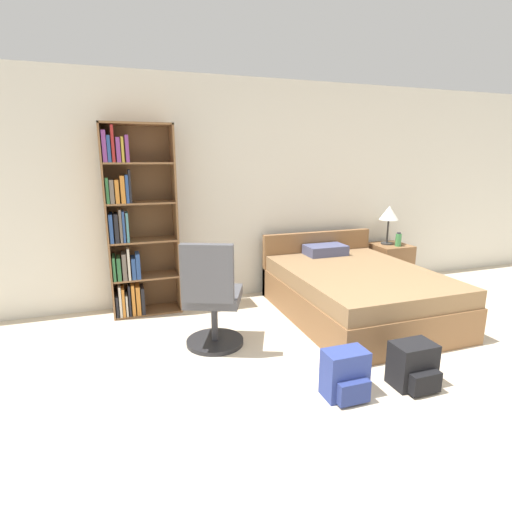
% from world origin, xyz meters
% --- Properties ---
extents(ground_plane, '(14.00, 14.00, 0.00)m').
position_xyz_m(ground_plane, '(0.00, 0.00, 0.00)').
color(ground_plane, beige).
extents(wall_back, '(9.00, 0.06, 2.60)m').
position_xyz_m(wall_back, '(0.00, 3.23, 1.30)').
color(wall_back, silver).
rests_on(wall_back, ground_plane).
extents(bookshelf, '(0.73, 0.33, 2.04)m').
position_xyz_m(bookshelf, '(-1.65, 2.98, 0.98)').
color(bookshelf, brown).
rests_on(bookshelf, ground_plane).
extents(bed, '(1.47, 1.98, 0.78)m').
position_xyz_m(bed, '(0.60, 2.15, 0.27)').
color(bed, brown).
rests_on(bed, ground_plane).
extents(office_chair, '(0.64, 0.69, 1.02)m').
position_xyz_m(office_chair, '(-1.06, 1.85, 0.47)').
color(office_chair, '#232326').
rests_on(office_chair, ground_plane).
extents(nightstand, '(0.46, 0.49, 0.57)m').
position_xyz_m(nightstand, '(1.64, 2.91, 0.28)').
color(nightstand, brown).
rests_on(nightstand, ground_plane).
extents(table_lamp, '(0.25, 0.25, 0.52)m').
position_xyz_m(table_lamp, '(1.60, 2.95, 0.97)').
color(table_lamp, '#333333').
rests_on(table_lamp, nightstand).
extents(water_bottle, '(0.08, 0.08, 0.18)m').
position_xyz_m(water_bottle, '(1.66, 2.80, 0.66)').
color(water_bottle, '#3F8C4C').
rests_on(water_bottle, nightstand).
extents(backpack_black, '(0.32, 0.29, 0.34)m').
position_xyz_m(backpack_black, '(0.24, 0.75, 0.16)').
color(backpack_black, black).
rests_on(backpack_black, ground_plane).
extents(backpack_blue, '(0.31, 0.26, 0.35)m').
position_xyz_m(backpack_blue, '(-0.32, 0.80, 0.17)').
color(backpack_blue, navy).
rests_on(backpack_blue, ground_plane).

